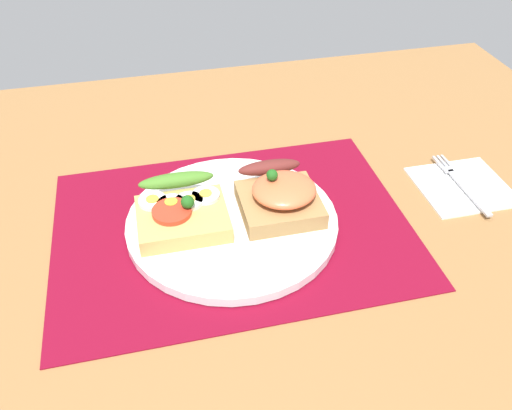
{
  "coord_description": "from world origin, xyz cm",
  "views": [
    {
      "loc": [
        -8.28,
        -48.48,
        43.93
      ],
      "look_at": [
        3.0,
        0.0,
        3.02
      ],
      "focal_mm": 37.32,
      "sensor_mm": 36.0,
      "label": 1
    }
  ],
  "objects_px": {
    "sandwich_egg_tomato": "(181,210)",
    "napkin": "(462,185)",
    "fork": "(460,182)",
    "plate": "(232,222)",
    "sandwich_salmon": "(280,195)"
  },
  "relations": [
    {
      "from": "sandwich_egg_tomato",
      "to": "napkin",
      "type": "xyz_separation_m",
      "value": [
        0.38,
        -0.0,
        -0.03
      ]
    },
    {
      "from": "fork",
      "to": "plate",
      "type": "bearing_deg",
      "value": -177.75
    },
    {
      "from": "sandwich_egg_tomato",
      "to": "napkin",
      "type": "bearing_deg",
      "value": -0.29
    },
    {
      "from": "sandwich_salmon",
      "to": "fork",
      "type": "xyz_separation_m",
      "value": [
        0.25,
        0.01,
        -0.03
      ]
    },
    {
      "from": "plate",
      "to": "napkin",
      "type": "bearing_deg",
      "value": 1.7
    },
    {
      "from": "plate",
      "to": "sandwich_salmon",
      "type": "bearing_deg",
      "value": 4.89
    },
    {
      "from": "napkin",
      "to": "sandwich_egg_tomato",
      "type": "bearing_deg",
      "value": 179.71
    },
    {
      "from": "napkin",
      "to": "fork",
      "type": "bearing_deg",
      "value": 139.71
    },
    {
      "from": "sandwich_salmon",
      "to": "napkin",
      "type": "xyz_separation_m",
      "value": [
        0.26,
        0.0,
        -0.03
      ]
    },
    {
      "from": "sandwich_egg_tomato",
      "to": "fork",
      "type": "distance_m",
      "value": 0.38
    },
    {
      "from": "plate",
      "to": "sandwich_salmon",
      "type": "relative_size",
      "value": 2.42
    },
    {
      "from": "napkin",
      "to": "fork",
      "type": "relative_size",
      "value": 0.88
    },
    {
      "from": "plate",
      "to": "napkin",
      "type": "relative_size",
      "value": 2.16
    },
    {
      "from": "plate",
      "to": "sandwich_salmon",
      "type": "xyz_separation_m",
      "value": [
        0.06,
        0.01,
        0.03
      ]
    },
    {
      "from": "sandwich_egg_tomato",
      "to": "sandwich_salmon",
      "type": "height_order",
      "value": "sandwich_salmon"
    }
  ]
}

